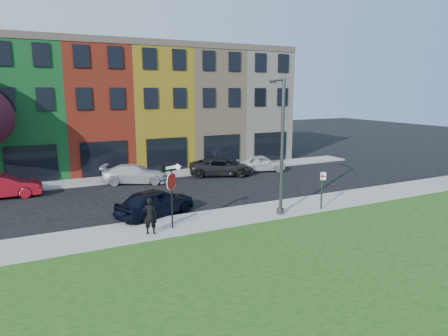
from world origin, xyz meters
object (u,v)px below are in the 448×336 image
man (150,216)px  sedan_near (156,202)px  stop_sign (172,183)px  street_lamp (281,147)px

man → sedan_near: size_ratio=0.35×
stop_sign → street_lamp: street_lamp is taller
man → street_lamp: bearing=-154.8°
sedan_near → street_lamp: street_lamp is taller
stop_sign → sedan_near: (-0.04, 2.56, -1.60)m
street_lamp → man: bearing=-161.5°
man → street_lamp: street_lamp is taller
sedan_near → man: bearing=134.6°
man → stop_sign: bearing=-143.6°
man → sedan_near: 3.02m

